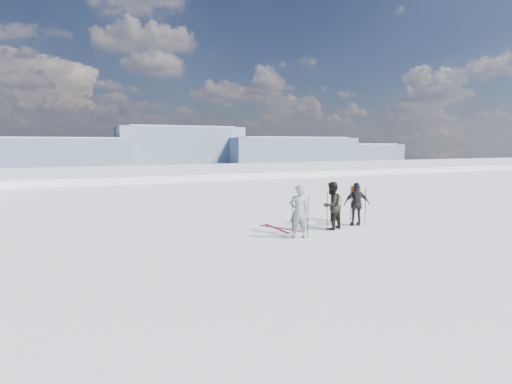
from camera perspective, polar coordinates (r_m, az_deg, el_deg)
lake_basin at (r=40.16m, az=-12.21°, el=-6.81°), size 820.00×820.00×71.62m
far_mountain_range at (r=464.69m, az=-19.07°, el=5.30°), size 770.00×110.00×53.00m
skier_grey at (r=12.43m, az=6.13°, el=-2.80°), size 0.68×0.53×1.67m
skier_dark at (r=13.86m, az=10.74°, el=-1.93°), size 0.96×0.85×1.64m
skier_pack at (r=14.70m, az=14.19°, el=-1.70°), size 0.98×0.72×1.55m
backpack at (r=14.83m, az=14.07°, el=2.23°), size 0.38×0.31×0.43m
ski_poles at (r=13.60m, az=10.85°, el=-2.85°), size 3.40×0.86×1.37m
skis_loose at (r=13.86m, az=3.27°, el=-5.21°), size 0.91×1.70×0.03m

